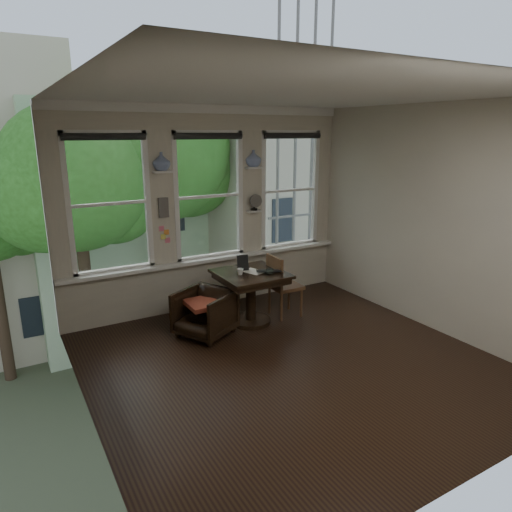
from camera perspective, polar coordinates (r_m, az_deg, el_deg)
ground at (r=5.53m, az=4.41°, el=-13.18°), size 4.50×4.50×0.00m
ceiling at (r=4.88m, az=5.17°, el=19.55°), size 4.50×4.50×0.00m
wall_back at (r=6.92m, az=-5.97°, el=5.80°), size 4.50×0.00×4.50m
wall_front at (r=3.48m, az=26.50°, el=-5.41°), size 4.50×0.00×4.50m
wall_left at (r=4.18m, az=-21.52°, el=-1.54°), size 0.00×4.50×4.50m
wall_right at (r=6.53m, az=21.26°, el=4.25°), size 0.00×4.50×4.50m
window_left at (r=6.44m, az=-17.91°, el=6.23°), size 1.10×0.12×1.90m
window_center at (r=6.89m, az=-6.01°, el=7.43°), size 1.10×0.12×1.90m
window_right at (r=7.60m, az=4.10°, el=8.20°), size 1.10×0.12×1.90m
shelf_left at (r=6.49m, az=-11.67°, el=10.28°), size 0.26×0.16×0.03m
shelf_right at (r=7.09m, az=-0.32°, el=10.99°), size 0.26×0.16×0.03m
intercom at (r=6.58m, az=-11.52°, el=5.96°), size 0.14×0.06×0.28m
sticky_notes at (r=6.65m, az=-11.38°, el=2.99°), size 0.16×0.01×0.24m
desk_fan at (r=7.14m, az=-0.23°, el=6.41°), size 0.20×0.20×0.24m
vase_left at (r=6.48m, az=-11.74°, el=11.50°), size 0.24×0.24×0.25m
vase_right at (r=7.08m, az=-0.32°, el=12.11°), size 0.24×0.24×0.25m
table at (r=6.43m, az=-0.65°, el=-5.26°), size 0.90×0.90×0.75m
armchair_left at (r=6.11m, az=-6.42°, el=-7.13°), size 0.92×0.91×0.62m
cushion_red at (r=6.06m, az=-6.46°, el=-5.92°), size 0.45×0.45×0.06m
side_chair_right at (r=6.69m, az=3.70°, el=-3.70°), size 0.43×0.43×0.92m
laptop at (r=6.26m, az=1.68°, el=-2.08°), size 0.42×0.36×0.03m
mug at (r=6.20m, az=-1.99°, el=-1.97°), size 0.11×0.11×0.09m
drinking_glass at (r=6.20m, az=1.73°, el=-1.98°), size 0.13×0.13×0.09m
tablet at (r=6.38m, az=-1.66°, el=-0.86°), size 0.17×0.11×0.22m
papers at (r=6.35m, az=-0.31°, el=-1.93°), size 0.31×0.36×0.00m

